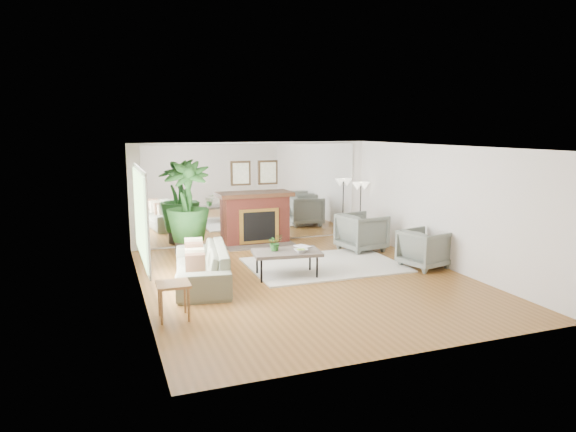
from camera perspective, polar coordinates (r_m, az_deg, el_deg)
name	(u,v)px	position (r m, az deg, el deg)	size (l,w,h in m)	color
ground	(307,279)	(9.82, 2.10, -7.04)	(7.00, 7.00, 0.00)	brown
wall_left	(141,225)	(8.86, -16.05, -0.95)	(0.02, 7.00, 2.50)	silver
wall_right	(442,206)	(11.01, 16.69, 1.05)	(0.02, 7.00, 2.50)	silver
wall_back	(254,193)	(12.80, -3.81, 2.60)	(6.00, 0.02, 2.50)	silver
mirror_panel	(254,193)	(12.78, -3.78, 2.59)	(5.40, 0.04, 2.40)	silver
window_panel	(140,215)	(9.24, -16.08, 0.11)	(0.04, 2.40, 1.50)	#B2E09E
fireplace	(257,218)	(12.67, -3.48, -0.17)	(1.85, 0.83, 2.05)	maroon
area_rug	(324,265)	(10.78, 4.05, -5.44)	(3.09, 2.21, 0.03)	white
coffee_table	(287,253)	(9.85, -0.16, -4.15)	(1.37, 0.92, 0.51)	#564D44
sofa	(201,265)	(9.60, -9.60, -5.43)	(2.36, 0.92, 0.69)	slate
armchair_back	(362,232)	(12.11, 8.20, -1.78)	(0.94, 0.96, 0.88)	slate
armchair_front	(425,249)	(10.91, 14.95, -3.52)	(0.84, 0.87, 0.79)	slate
side_table	(173,289)	(7.92, -12.63, -7.90)	(0.50, 0.50, 0.56)	olive
potted_ficus	(187,205)	(11.82, -11.13, 1.20)	(1.28, 1.28, 2.10)	#28241D
floor_lamp	(361,191)	(13.33, 8.09, 2.82)	(0.48, 0.27, 1.47)	black
tabletop_plant	(275,243)	(9.83, -1.46, -2.97)	(0.29, 0.25, 0.32)	#29561F
fruit_bowl	(301,250)	(9.75, 1.44, -3.85)	(0.25, 0.25, 0.06)	olive
book	(298,247)	(10.09, 1.15, -3.50)	(0.23, 0.31, 0.02)	olive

